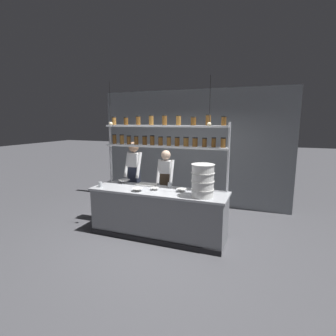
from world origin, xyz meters
TOP-DOWN VIEW (x-y plane):
  - ground_plane at (0.00, 0.00)m, footprint 40.00×40.00m
  - back_wall at (0.00, 2.25)m, footprint 5.02×0.12m
  - prep_counter at (0.00, -0.00)m, footprint 2.62×0.76m
  - spice_shelf_unit at (0.00, 0.33)m, footprint 2.51×0.28m
  - chef_left at (-0.84, 0.61)m, footprint 0.36×0.31m
  - chef_center at (-0.13, 0.72)m, footprint 0.37×0.29m
  - container_stack at (0.88, -0.13)m, footprint 0.40×0.40m
  - cutting_board at (-0.37, 0.27)m, footprint 0.40×0.26m
  - prep_bowl_near_left at (-0.06, -0.02)m, footprint 0.16×0.16m
  - prep_bowl_center_front at (0.44, 0.06)m, footprint 0.19×0.19m
  - prep_bowl_center_back at (-0.90, 0.27)m, footprint 0.25×0.25m
  - prep_bowl_near_right at (-0.33, -0.21)m, footprint 0.21×0.21m
  - serving_cup_front at (-1.16, -0.19)m, footprint 0.08×0.08m
  - serving_cup_by_board at (0.14, 0.24)m, footprint 0.08×0.08m
  - pendant_light_row at (-0.02, 0.00)m, footprint 2.00×0.07m

SIDE VIEW (x-z plane):
  - ground_plane at x=0.00m, z-range 0.00..0.00m
  - prep_counter at x=0.00m, z-range 0.00..0.92m
  - chef_center at x=-0.13m, z-range 0.11..1.71m
  - cutting_board at x=-0.37m, z-range 0.92..0.94m
  - prep_bowl_near_left at x=-0.06m, z-range 0.92..0.96m
  - prep_bowl_center_front at x=0.44m, z-range 0.92..0.97m
  - prep_bowl_near_right at x=-0.33m, z-range 0.92..0.98m
  - prep_bowl_center_back at x=-0.90m, z-range 0.92..0.99m
  - serving_cup_front at x=-1.16m, z-range 0.92..1.02m
  - serving_cup_by_board at x=0.14m, z-range 0.92..1.02m
  - chef_left at x=-0.84m, z-range 0.15..1.91m
  - container_stack at x=0.88m, z-range 0.92..1.49m
  - back_wall at x=0.00m, z-range 0.00..2.99m
  - spice_shelf_unit at x=0.00m, z-range 0.70..3.02m
  - pendant_light_row at x=-0.02m, z-range 1.79..2.61m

